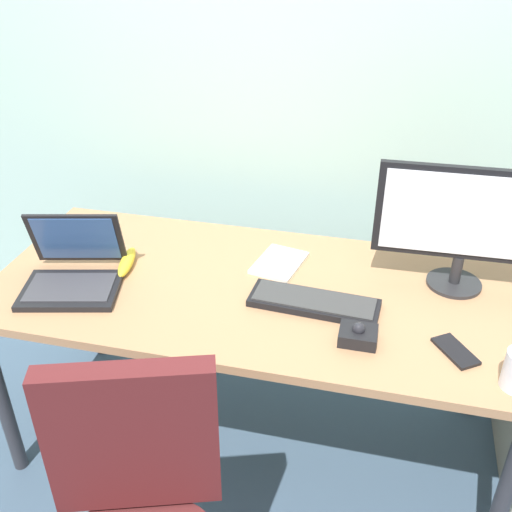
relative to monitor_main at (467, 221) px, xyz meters
The scene contains 10 objects.
ground_plane 1.16m from the monitor_main, 165.54° to the right, with size 8.00×8.00×0.00m, color #3B4F64.
back_wall 0.97m from the monitor_main, 137.67° to the left, with size 6.00×0.10×2.80m, color #B0D0BF.
desk 0.73m from the monitor_main, 165.54° to the right, with size 1.77×0.80×0.71m.
monitor_main is the anchor object (origin of this frame).
keyboard 0.54m from the monitor_main, 152.59° to the right, with size 0.42×0.16×0.03m.
laptop 1.28m from the monitor_main, 166.84° to the right, with size 0.37×0.36×0.23m.
trackball_mouse 0.52m from the monitor_main, 127.66° to the right, with size 0.11×0.09×0.07m.
paper_notepad 0.64m from the monitor_main, behind, with size 0.15×0.21×0.01m, color white.
cell_phone 0.43m from the monitor_main, 91.73° to the right, with size 0.07×0.14×0.01m, color black.
banana 1.14m from the monitor_main, behind, with size 0.19×0.04×0.04m, color yellow.
Camera 1 is at (0.38, -1.59, 1.82)m, focal length 41.55 mm.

